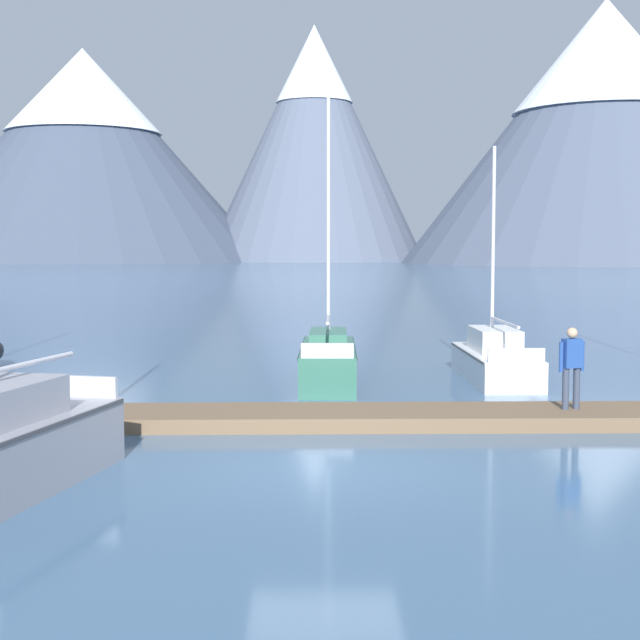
% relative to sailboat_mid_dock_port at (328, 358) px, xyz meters
% --- Properties ---
extents(ground_plane, '(700.00, 700.00, 0.00)m').
position_rel_sailboat_mid_dock_port_xyz_m(ground_plane, '(-0.28, -10.49, -0.60)').
color(ground_plane, '#426689').
extents(mountain_west_summit, '(92.70, 92.70, 53.00)m').
position_rel_sailboat_mid_dock_port_xyz_m(mountain_west_summit, '(-56.79, 215.24, 26.91)').
color(mountain_west_summit, '#424C60').
rests_on(mountain_west_summit, ground).
extents(mountain_central_massif, '(56.25, 56.25, 59.11)m').
position_rel_sailboat_mid_dock_port_xyz_m(mountain_central_massif, '(1.06, 216.09, 29.67)').
color(mountain_central_massif, slate).
rests_on(mountain_central_massif, ground).
extents(mountain_shoulder_ridge, '(88.43, 88.43, 57.47)m').
position_rel_sailboat_mid_dock_port_xyz_m(mountain_shoulder_ridge, '(64.35, 183.43, 29.43)').
color(mountain_shoulder_ridge, '#4C566B').
rests_on(mountain_shoulder_ridge, ground).
extents(dock, '(26.89, 2.34, 0.30)m').
position_rel_sailboat_mid_dock_port_xyz_m(dock, '(-0.28, -6.49, -0.46)').
color(dock, brown).
rests_on(dock, ground).
extents(sailboat_mid_dock_port, '(1.59, 7.01, 7.69)m').
position_rel_sailboat_mid_dock_port_xyz_m(sailboat_mid_dock_port, '(0.00, 0.00, 0.00)').
color(sailboat_mid_dock_port, '#336B56').
rests_on(sailboat_mid_dock_port, ground).
extents(sailboat_mid_dock_starboard, '(1.64, 6.58, 6.39)m').
position_rel_sailboat_mid_dock_port_xyz_m(sailboat_mid_dock_starboard, '(4.55, 0.45, -0.06)').
color(sailboat_mid_dock_starboard, white).
rests_on(sailboat_mid_dock_starboard, ground).
extents(person_on_dock, '(0.57, 0.33, 1.69)m').
position_rel_sailboat_mid_dock_port_xyz_m(person_on_dock, '(4.87, -6.42, 0.66)').
color(person_on_dock, '#384256').
rests_on(person_on_dock, dock).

